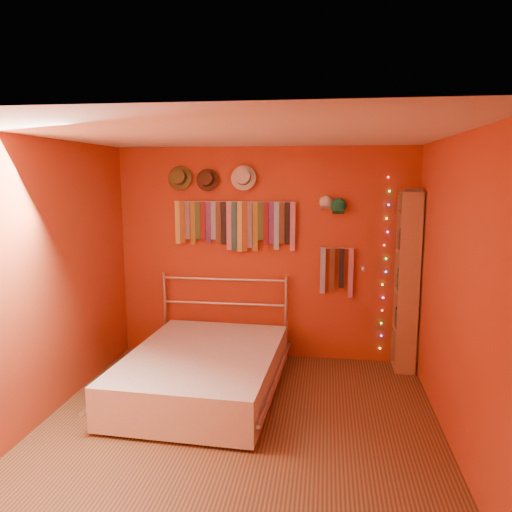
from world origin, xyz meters
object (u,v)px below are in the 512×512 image
at_px(tie_rack, 235,223).
at_px(bed, 203,371).
at_px(reading_lamp, 363,268).
at_px(bookshelf, 411,281).

relative_size(tie_rack, bed, 0.69).
bearing_deg(reading_lamp, bookshelf, -0.49).
distance_m(tie_rack, bookshelf, 2.09).
bearing_deg(reading_lamp, tie_rack, 174.16).
height_order(tie_rack, bed, tie_rack).
relative_size(tie_rack, bookshelf, 0.72).
bearing_deg(bed, tie_rack, 85.77).
xyz_separation_m(reading_lamp, bookshelf, (0.52, -0.00, -0.13)).
relative_size(reading_lamp, bed, 0.13).
xyz_separation_m(tie_rack, reading_lamp, (1.47, -0.15, -0.48)).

